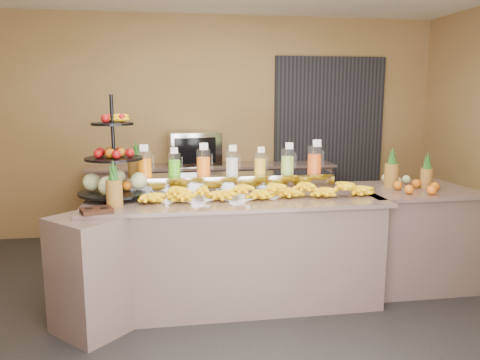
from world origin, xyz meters
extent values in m
plane|color=black|center=(0.00, 0.00, 0.00)|extent=(6.00, 6.00, 0.00)
cube|color=olive|center=(0.00, 2.51, 1.40)|extent=(6.00, 0.02, 2.80)
cube|color=black|center=(1.60, 2.46, 1.20)|extent=(1.50, 0.06, 2.20)
cube|color=gray|center=(0.00, 0.30, 0.45)|extent=(2.40, 0.90, 0.90)
cube|color=gray|center=(0.00, 0.30, 0.92)|extent=(2.50, 1.00, 0.03)
cube|color=gray|center=(-1.15, -0.10, 0.45)|extent=(0.71, 0.71, 0.90)
cube|color=gray|center=(1.70, 0.40, 0.45)|extent=(1.00, 0.80, 0.90)
cube|color=gray|center=(1.70, 0.40, 0.92)|extent=(1.08, 0.88, 0.03)
cube|color=gray|center=(0.00, 2.25, 0.45)|extent=(3.00, 0.50, 0.90)
cube|color=gray|center=(0.00, 2.25, 0.92)|extent=(3.10, 0.55, 0.03)
cube|color=gray|center=(0.02, 0.58, 1.01)|extent=(1.85, 0.30, 0.15)
cylinder|color=silver|center=(-0.76, 0.58, 1.19)|extent=(0.12, 0.12, 0.23)
cylinder|color=orange|center=(-0.76, 0.58, 1.16)|extent=(0.12, 0.12, 0.16)
cylinder|color=gray|center=(-0.78, 0.59, 1.25)|extent=(0.01, 0.01, 0.27)
cube|color=white|center=(-0.76, 0.52, 1.34)|extent=(0.07, 0.02, 0.06)
cylinder|color=silver|center=(-0.50, 0.58, 1.18)|extent=(0.11, 0.11, 0.20)
cylinder|color=#4DB713|center=(-0.50, 0.58, 1.15)|extent=(0.10, 0.10, 0.14)
cylinder|color=gray|center=(-0.52, 0.59, 1.23)|extent=(0.01, 0.01, 0.24)
cube|color=white|center=(-0.50, 0.53, 1.31)|extent=(0.06, 0.02, 0.06)
cylinder|color=silver|center=(-0.24, 0.58, 1.20)|extent=(0.13, 0.13, 0.23)
cylinder|color=orange|center=(-0.24, 0.58, 1.16)|extent=(0.12, 0.12, 0.16)
cylinder|color=gray|center=(-0.26, 0.59, 1.25)|extent=(0.01, 0.01, 0.27)
cube|color=white|center=(-0.24, 0.52, 1.34)|extent=(0.07, 0.02, 0.06)
cylinder|color=silver|center=(0.02, 0.58, 1.19)|extent=(0.12, 0.12, 0.22)
cylinder|color=silver|center=(0.02, 0.58, 1.15)|extent=(0.11, 0.11, 0.15)
cylinder|color=gray|center=(0.00, 0.59, 1.24)|extent=(0.01, 0.01, 0.25)
cube|color=white|center=(0.02, 0.53, 1.32)|extent=(0.07, 0.02, 0.06)
cylinder|color=silver|center=(0.28, 0.58, 1.18)|extent=(0.11, 0.11, 0.20)
cylinder|color=gold|center=(0.28, 0.58, 1.15)|extent=(0.10, 0.10, 0.14)
cylinder|color=gray|center=(0.26, 0.59, 1.22)|extent=(0.01, 0.01, 0.23)
cube|color=white|center=(0.28, 0.53, 1.31)|extent=(0.06, 0.02, 0.05)
cylinder|color=silver|center=(0.54, 0.58, 1.19)|extent=(0.12, 0.12, 0.22)
cylinder|color=#8CBC44|center=(0.54, 0.58, 1.16)|extent=(0.11, 0.11, 0.15)
cylinder|color=gray|center=(0.52, 0.59, 1.24)|extent=(0.01, 0.01, 0.27)
cube|color=white|center=(0.54, 0.52, 1.34)|extent=(0.07, 0.02, 0.06)
cylinder|color=silver|center=(0.80, 0.58, 1.20)|extent=(0.13, 0.13, 0.24)
cylinder|color=#E44E0E|center=(0.80, 0.58, 1.16)|extent=(0.12, 0.12, 0.17)
cylinder|color=gray|center=(0.78, 0.59, 1.26)|extent=(0.01, 0.01, 0.29)
cube|color=white|center=(0.80, 0.52, 1.36)|extent=(0.08, 0.02, 0.07)
ellipsoid|color=yellow|center=(-0.71, 0.22, 0.98)|extent=(0.24, 0.18, 0.10)
ellipsoid|color=yellow|center=(-0.42, 0.22, 0.98)|extent=(0.24, 0.18, 0.10)
ellipsoid|color=yellow|center=(-0.12, 0.22, 0.98)|extent=(0.24, 0.18, 0.10)
ellipsoid|color=yellow|center=(0.18, 0.22, 0.98)|extent=(0.24, 0.18, 0.10)
ellipsoid|color=yellow|center=(0.47, 0.22, 0.98)|extent=(0.24, 0.18, 0.10)
ellipsoid|color=yellow|center=(0.77, 0.22, 0.98)|extent=(0.24, 0.18, 0.10)
ellipsoid|color=yellow|center=(1.06, 0.22, 0.98)|extent=(0.24, 0.18, 0.10)
ellipsoid|color=yellow|center=(-0.53, 0.22, 1.05)|extent=(0.20, 0.16, 0.09)
ellipsoid|color=yellow|center=(-0.25, 0.22, 1.05)|extent=(0.20, 0.16, 0.09)
ellipsoid|color=yellow|center=(0.03, 0.22, 1.05)|extent=(0.20, 0.16, 0.09)
ellipsoid|color=yellow|center=(0.32, 0.22, 1.05)|extent=(0.20, 0.16, 0.09)
ellipsoid|color=yellow|center=(0.60, 0.22, 1.05)|extent=(0.20, 0.16, 0.09)
ellipsoid|color=yellow|center=(0.89, 0.22, 1.05)|extent=(0.20, 0.16, 0.09)
cylinder|color=black|center=(-1.01, 0.40, 1.36)|extent=(0.04, 0.04, 0.87)
cylinder|color=black|center=(-1.01, 0.40, 0.98)|extent=(0.76, 0.76, 0.02)
cylinder|color=black|center=(-1.01, 0.40, 1.27)|extent=(0.59, 0.59, 0.02)
cylinder|color=black|center=(-1.01, 0.40, 1.56)|extent=(0.42, 0.42, 0.02)
sphere|color=beige|center=(-0.81, 0.40, 1.07)|extent=(0.16, 0.16, 0.16)
sphere|color=maroon|center=(-0.87, 0.40, 1.32)|extent=(0.08, 0.08, 0.08)
sphere|color=orange|center=(-1.10, 0.40, 1.03)|extent=(0.09, 0.09, 0.09)
cube|color=black|center=(-1.09, -0.11, 0.95)|extent=(0.26, 0.23, 0.03)
cylinder|color=brown|center=(-0.98, 0.06, 1.04)|extent=(0.13, 0.13, 0.21)
cone|color=#1F4717|center=(-0.98, 0.06, 1.22)|extent=(0.06, 0.06, 0.16)
cylinder|color=brown|center=(-0.85, 0.75, 1.08)|extent=(0.16, 0.16, 0.30)
cone|color=#1F4717|center=(-0.85, 0.75, 1.31)|extent=(0.08, 0.08, 0.16)
cylinder|color=brown|center=(1.53, 0.49, 1.04)|extent=(0.12, 0.12, 0.22)
cylinder|color=brown|center=(1.84, 0.40, 1.02)|extent=(0.11, 0.11, 0.19)
ellipsoid|color=orange|center=(1.67, 0.26, 0.97)|extent=(0.33, 0.22, 0.08)
cube|color=gray|center=(-0.23, 2.25, 1.14)|extent=(0.67, 0.50, 0.42)
camera|label=1|loc=(-0.56, -3.60, 1.77)|focal=35.00mm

